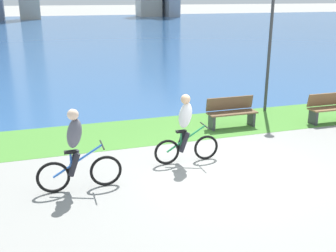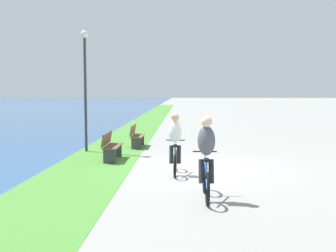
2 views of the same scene
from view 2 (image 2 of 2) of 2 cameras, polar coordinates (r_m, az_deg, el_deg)
The scene contains 7 objects.
ground_plane at distance 11.67m, azimuth 4.81°, elevation -6.07°, with size 300.00×300.00×0.00m, color gray.
grass_strip_bayside at distance 11.96m, azimuth -10.96°, elevation -5.86°, with size 120.00×2.43×0.01m, color #478433.
cyclist_lead at distance 10.83m, azimuth 1.01°, elevation -2.46°, with size 1.59×0.52×1.65m.
cyclist_trailing at distance 8.32m, azimuth 5.37°, elevation -4.58°, with size 1.71×0.52×1.70m.
bench_near_path at distance 13.28m, azimuth -8.00°, elevation -2.82°, with size 1.50×0.47×0.90m.
bench_far_along_path at distance 16.32m, azimuth -4.45°, elevation -1.38°, with size 1.50×0.47×0.90m.
lamppost_tall at distance 15.30m, azimuth -11.54°, elevation 7.13°, with size 0.28×0.28×4.43m.
Camera 2 is at (-11.45, 0.58, 2.19)m, focal length 43.49 mm.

